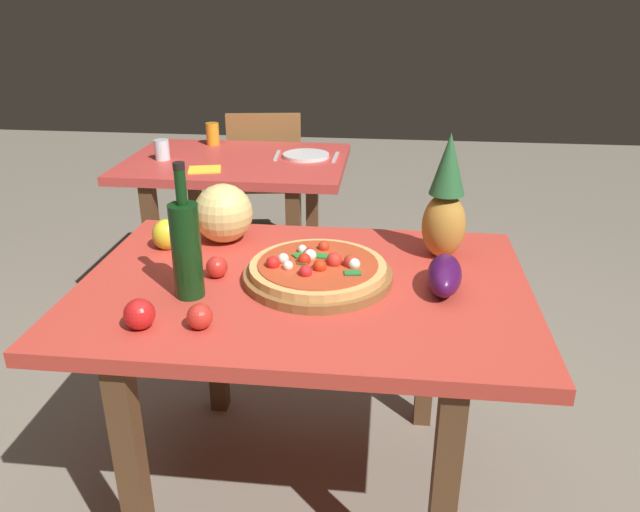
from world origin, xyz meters
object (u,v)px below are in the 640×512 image
at_px(drinking_glass_juice, 213,134).
at_px(dining_chair, 266,175).
at_px(pineapple_left, 446,203).
at_px(eggplant, 444,275).
at_px(knife_utensil, 335,157).
at_px(fork_utensil, 277,155).
at_px(background_table, 237,181).
at_px(wine_bottle, 186,248).
at_px(display_table, 304,311).
at_px(melon, 223,213).
at_px(pizza_board, 318,276).
at_px(tomato_at_corner, 139,314).
at_px(pizza, 318,266).
at_px(bell_pepper, 167,234).
at_px(dinner_plate, 306,155).
at_px(tomato_by_bottle, 200,317).
at_px(napkin_folded, 205,169).
at_px(drinking_glass_water, 162,150).
at_px(tomato_beside_pepper, 217,267).

bearing_deg(drinking_glass_juice, dining_chair, 58.32).
xyz_separation_m(pineapple_left, eggplant, (-0.01, -0.23, -0.12)).
bearing_deg(knife_utensil, fork_utensil, -178.54).
xyz_separation_m(background_table, wine_bottle, (0.21, -1.39, 0.25)).
bearing_deg(display_table, melon, 136.90).
relative_size(pizza_board, eggplant, 2.04).
relative_size(pizza_board, tomato_at_corner, 5.52).
height_order(melon, fork_utensil, melon).
relative_size(wine_bottle, pineapple_left, 0.96).
height_order(pizza, bell_pepper, bell_pepper).
distance_m(pizza_board, wine_bottle, 0.37).
bearing_deg(bell_pepper, wine_bottle, -61.22).
distance_m(wine_bottle, pineapple_left, 0.75).
distance_m(pizza_board, dinner_plate, 1.35).
bearing_deg(tomato_by_bottle, dinner_plate, 88.81).
bearing_deg(pizza_board, drinking_glass_juice, 115.15).
distance_m(display_table, napkin_folded, 1.23).
bearing_deg(dining_chair, pineapple_left, 109.02).
bearing_deg(bell_pepper, pizza_board, -19.81).
xyz_separation_m(pizza_board, napkin_folded, (-0.63, 1.05, -0.01)).
xyz_separation_m(tomato_by_bottle, napkin_folded, (-0.38, 1.35, -0.03)).
xyz_separation_m(pizza_board, eggplant, (0.34, -0.03, 0.03)).
distance_m(tomato_by_bottle, napkin_folded, 1.40).
distance_m(bell_pepper, knife_utensil, 1.23).
bearing_deg(fork_utensil, pineapple_left, -61.76).
xyz_separation_m(display_table, dinner_plate, (-0.17, 1.35, 0.10)).
height_order(wine_bottle, fork_utensil, wine_bottle).
distance_m(tomato_at_corner, fork_utensil, 1.64).
bearing_deg(pizza, dinner_plate, 99.01).
xyz_separation_m(melon, eggplant, (0.67, -0.28, -0.05)).
height_order(eggplant, drinking_glass_water, drinking_glass_water).
relative_size(pizza, pineapple_left, 1.01).
distance_m(drinking_glass_juice, napkin_folded, 0.49).
bearing_deg(tomato_at_corner, melon, 84.03).
height_order(tomato_beside_pepper, napkin_folded, tomato_beside_pepper).
distance_m(pizza, pineapple_left, 0.42).
bearing_deg(dining_chair, background_table, 79.52).
bearing_deg(drinking_glass_juice, pizza_board, -64.85).
xyz_separation_m(pizza_board, drinking_glass_water, (-0.87, 1.21, 0.03)).
bearing_deg(drinking_glass_juice, napkin_folded, -79.05).
bearing_deg(tomato_by_bottle, pineapple_left, 40.11).
bearing_deg(dinner_plate, dining_chair, 120.02).
distance_m(melon, bell_pepper, 0.19).
bearing_deg(fork_utensil, napkin_folded, -138.40).
xyz_separation_m(background_table, dining_chair, (0.02, 0.60, -0.14)).
relative_size(pineapple_left, tomato_at_corner, 5.02).
xyz_separation_m(background_table, pizza_board, (0.53, -1.26, 0.12)).
relative_size(display_table, bell_pepper, 12.67).
bearing_deg(drinking_glass_juice, display_table, -66.26).
relative_size(display_table, melon, 6.61).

